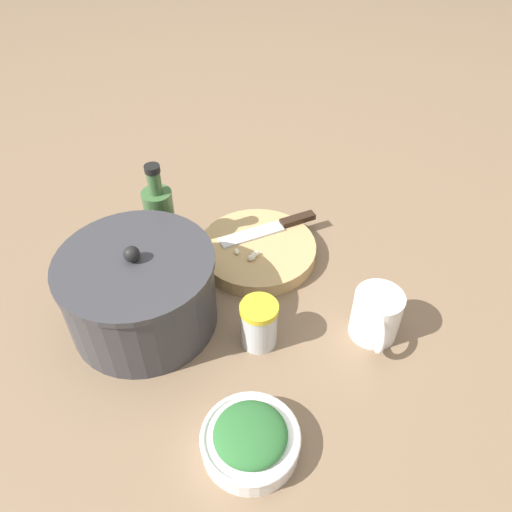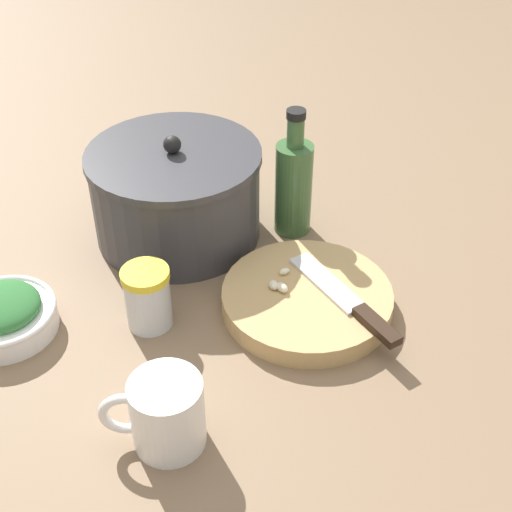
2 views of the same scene
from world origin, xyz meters
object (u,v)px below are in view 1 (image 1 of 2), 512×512
(chef_knife, at_px, (274,227))
(spice_jar, at_px, (259,324))
(garlic_cloves, at_px, (250,255))
(cutting_board, at_px, (257,250))
(stock_pot, at_px, (140,291))
(oil_bottle, at_px, (161,220))
(coffee_mug, at_px, (376,316))
(herb_bowl, at_px, (250,439))

(chef_knife, bearing_deg, spice_jar, 148.05)
(garlic_cloves, relative_size, spice_jar, 0.55)
(chef_knife, bearing_deg, cutting_board, 120.71)
(spice_jar, distance_m, stock_pot, 0.22)
(cutting_board, xyz_separation_m, spice_jar, (-0.19, 0.12, 0.03))
(stock_pot, bearing_deg, oil_bottle, -36.11)
(coffee_mug, relative_size, oil_bottle, 0.51)
(chef_knife, height_order, garlic_cloves, same)
(garlic_cloves, xyz_separation_m, oil_bottle, (0.14, 0.13, 0.05))
(spice_jar, bearing_deg, chef_knife, -39.66)
(garlic_cloves, relative_size, oil_bottle, 0.24)
(cutting_board, distance_m, chef_knife, 0.07)
(garlic_cloves, bearing_deg, stock_pot, 92.80)
(cutting_board, distance_m, garlic_cloves, 0.05)
(garlic_cloves, height_order, coffee_mug, coffee_mug)
(oil_bottle, bearing_deg, coffee_mug, -151.03)
(cutting_board, xyz_separation_m, garlic_cloves, (-0.02, 0.03, 0.02))
(herb_bowl, height_order, stock_pot, stock_pot)
(spice_jar, distance_m, coffee_mug, 0.21)
(garlic_cloves, xyz_separation_m, coffee_mug, (-0.27, -0.10, 0.01))
(stock_pot, bearing_deg, chef_knife, -79.68)
(cutting_board, bearing_deg, spice_jar, 147.92)
(chef_knife, relative_size, spice_jar, 2.41)
(herb_bowl, distance_m, spice_jar, 0.20)
(chef_knife, xyz_separation_m, spice_jar, (-0.22, 0.18, 0.01))
(coffee_mug, height_order, oil_bottle, oil_bottle)
(herb_bowl, bearing_deg, oil_bottle, -9.64)
(chef_knife, distance_m, spice_jar, 0.28)
(chef_knife, height_order, spice_jar, spice_jar)
(herb_bowl, bearing_deg, coffee_mug, -77.86)
(oil_bottle, distance_m, stock_pot, 0.19)
(chef_knife, distance_m, garlic_cloves, 0.11)
(spice_jar, relative_size, oil_bottle, 0.43)
(oil_bottle, bearing_deg, herb_bowl, 170.36)
(cutting_board, bearing_deg, herb_bowl, 145.87)
(herb_bowl, xyz_separation_m, oil_bottle, (0.47, -0.08, 0.06))
(cutting_board, distance_m, herb_bowl, 0.43)
(spice_jar, bearing_deg, herb_bowl, 143.58)
(spice_jar, xyz_separation_m, stock_pot, (0.16, 0.15, 0.03))
(stock_pot, bearing_deg, coffee_mug, -127.08)
(chef_knife, bearing_deg, coffee_mug, -171.38)
(chef_knife, relative_size, oil_bottle, 1.04)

